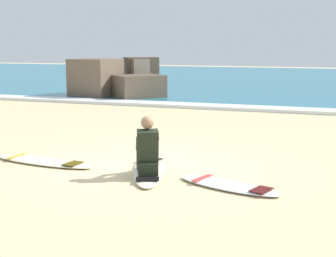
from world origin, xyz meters
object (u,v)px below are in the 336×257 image
surfboard_spare_far (229,185)px  surfer_seated (147,151)px  surfboard_main (149,170)px  surfboard_spare_near (42,161)px

surfboard_spare_far → surfer_seated: bearing=174.2°
surfboard_main → surfer_seated: (0.12, -0.34, 0.40)m
surfer_seated → surfboard_spare_far: bearing=-5.8°
surfboard_main → surfboard_spare_near: 2.07m
surfer_seated → surfboard_main: bearing=109.1°
surfboard_spare_near → surfboard_spare_far: (3.57, -0.37, 0.00)m
surfboard_main → surfboard_spare_near: bearing=-177.2°
surfer_seated → surfboard_spare_near: size_ratio=0.42×
surfboard_spare_near → surfboard_spare_far: 3.59m
surfer_seated → surfboard_spare_near: bearing=173.9°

